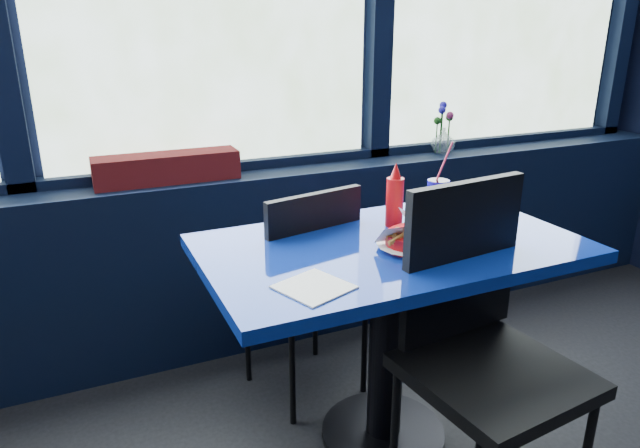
{
  "coord_description": "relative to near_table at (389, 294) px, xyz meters",
  "views": [
    {
      "loc": [
        -0.6,
        0.55,
        1.4
      ],
      "look_at": [
        0.04,
        1.98,
        0.85
      ],
      "focal_mm": 32.0,
      "sensor_mm": 36.0,
      "label": 1
    }
  ],
  "objects": [
    {
      "name": "planter_box",
      "position": [
        -0.54,
        0.86,
        0.29
      ],
      "size": [
        0.58,
        0.15,
        0.12
      ],
      "primitive_type": "cube",
      "rotation": [
        0.0,
        0.0,
        -0.0
      ],
      "color": "maroon",
      "rests_on": "window_sill"
    },
    {
      "name": "food_basket",
      "position": [
        0.08,
        -0.07,
        0.22
      ],
      "size": [
        0.34,
        0.34,
        0.1
      ],
      "rotation": [
        0.0,
        0.0,
        -0.41
      ],
      "color": "red",
      "rests_on": "near_table"
    },
    {
      "name": "flower_vase",
      "position": [
        0.82,
        0.87,
        0.31
      ],
      "size": [
        0.16,
        0.16,
        0.25
      ],
      "rotation": [
        0.0,
        0.0,
        0.4
      ],
      "color": "silver",
      "rests_on": "window_sill"
    },
    {
      "name": "near_table",
      "position": [
        0.0,
        0.0,
        0.0
      ],
      "size": [
        1.2,
        0.7,
        0.75
      ],
      "color": "black",
      "rests_on": "ground"
    },
    {
      "name": "chair_near_back",
      "position": [
        -0.15,
        0.32,
        -0.06
      ],
      "size": [
        0.47,
        0.47,
        0.88
      ],
      "rotation": [
        0.0,
        0.0,
        3.34
      ],
      "color": "black",
      "rests_on": "ground"
    },
    {
      "name": "window_sill",
      "position": [
        -0.3,
        0.87,
        -0.17
      ],
      "size": [
        5.0,
        0.26,
        0.8
      ],
      "primitive_type": "cube",
      "color": "black",
      "rests_on": "ground"
    },
    {
      "name": "napkin",
      "position": [
        -0.36,
        -0.21,
        0.18
      ],
      "size": [
        0.22,
        0.22,
        0.0
      ],
      "primitive_type": "cube",
      "rotation": [
        0.0,
        0.0,
        0.35
      ],
      "color": "white",
      "rests_on": "near_table"
    },
    {
      "name": "soda_cup",
      "position": [
        0.3,
        0.18,
        0.25
      ],
      "size": [
        0.08,
        0.08,
        0.27
      ],
      "rotation": [
        0.0,
        0.0,
        0.35
      ],
      "color": "#120E9D",
      "rests_on": "near_table"
    },
    {
      "name": "chair_near_front",
      "position": [
        0.11,
        -0.32,
        -0.0
      ],
      "size": [
        0.49,
        0.49,
        0.98
      ],
      "rotation": [
        0.0,
        0.0,
        0.1
      ],
      "color": "black",
      "rests_on": "ground"
    },
    {
      "name": "ketchup_bottle",
      "position": [
        0.09,
        0.14,
        0.28
      ],
      "size": [
        0.06,
        0.06,
        0.22
      ],
      "color": "red",
      "rests_on": "near_table"
    }
  ]
}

